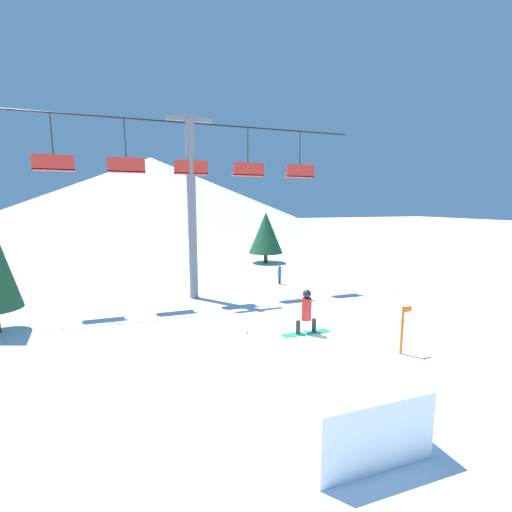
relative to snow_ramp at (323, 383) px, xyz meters
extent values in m
plane|color=white|center=(-0.34, -0.40, -0.75)|extent=(220.00, 220.00, 0.00)
cone|color=silver|center=(-0.34, 88.33, 7.86)|extent=(84.95, 84.95, 17.22)
cube|color=white|center=(0.00, 0.00, 0.00)|extent=(2.65, 4.49, 1.49)
cube|color=silver|center=(0.00, 2.19, 0.72)|extent=(2.65, 0.10, 0.06)
cube|color=#1E9E6B|center=(0.27, 1.48, 0.76)|extent=(1.49, 0.26, 0.03)
cylinder|color=black|center=(0.01, 1.48, 0.97)|extent=(0.13, 0.13, 0.40)
cylinder|color=black|center=(0.53, 1.48, 0.97)|extent=(0.13, 0.13, 0.40)
cylinder|color=red|center=(0.27, 1.48, 1.50)|extent=(0.29, 0.29, 0.66)
sphere|color=black|center=(0.27, 1.48, 1.96)|extent=(0.25, 0.25, 0.25)
cylinder|color=slate|center=(-1.44, 11.85, 4.22)|extent=(0.48, 0.48, 9.92)
cube|color=slate|center=(-1.44, 11.85, 8.98)|extent=(2.40, 0.24, 0.24)
cylinder|color=black|center=(-1.44, 11.85, 8.78)|extent=(19.07, 0.08, 0.08)
cylinder|color=#28282D|center=(-7.93, 11.85, 7.47)|extent=(0.06, 0.06, 2.62)
cube|color=red|center=(-7.93, 11.85, 6.16)|extent=(1.80, 0.44, 0.08)
cube|color=red|center=(-7.93, 11.67, 6.51)|extent=(1.80, 0.08, 0.70)
cylinder|color=#28282D|center=(-4.68, 11.85, 7.47)|extent=(0.06, 0.06, 2.62)
cube|color=red|center=(-4.68, 11.85, 6.16)|extent=(1.80, 0.44, 0.08)
cube|color=red|center=(-4.68, 11.67, 6.51)|extent=(1.80, 0.08, 0.70)
cylinder|color=#28282D|center=(-1.44, 11.85, 7.47)|extent=(0.06, 0.06, 2.62)
cube|color=red|center=(-1.44, 11.85, 6.16)|extent=(1.80, 0.44, 0.08)
cube|color=red|center=(-1.44, 11.67, 6.51)|extent=(1.80, 0.08, 0.70)
cylinder|color=#28282D|center=(1.80, 11.85, 7.47)|extent=(0.06, 0.06, 2.62)
cube|color=red|center=(1.80, 11.85, 6.16)|extent=(1.80, 0.44, 0.08)
cube|color=red|center=(1.80, 11.67, 6.51)|extent=(1.80, 0.08, 0.70)
cylinder|color=#28282D|center=(5.04, 11.85, 7.47)|extent=(0.06, 0.06, 2.62)
cube|color=red|center=(5.04, 11.85, 6.16)|extent=(1.80, 0.44, 0.08)
cube|color=red|center=(5.04, 11.67, 6.51)|extent=(1.80, 0.08, 0.70)
cylinder|color=#4C3823|center=(6.55, 21.51, -0.29)|extent=(0.36, 0.36, 0.91)
cone|color=#194728|center=(6.55, 21.51, 2.00)|extent=(3.08, 3.08, 3.68)
cylinder|color=orange|center=(4.35, 2.05, 0.13)|extent=(0.10, 0.10, 1.76)
cube|color=orange|center=(4.53, 2.05, 0.89)|extent=(0.36, 0.02, 0.20)
cylinder|color=black|center=(4.47, 13.37, -0.52)|extent=(0.17, 0.17, 0.45)
cylinder|color=#1E5693|center=(4.47, 13.37, 0.00)|extent=(0.24, 0.24, 0.60)
sphere|color=#232328|center=(4.47, 13.37, 0.39)|extent=(0.18, 0.18, 0.18)
camera|label=1|loc=(-4.29, -7.17, 4.55)|focal=24.00mm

